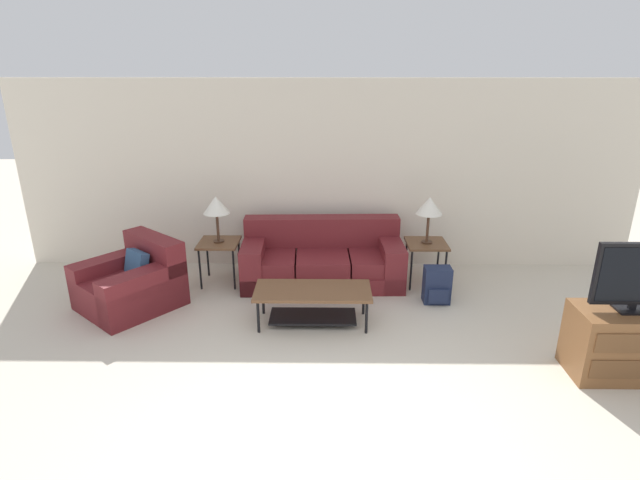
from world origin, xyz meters
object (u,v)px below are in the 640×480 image
coffee_table (313,298)px  side_table_left (219,246)px  tv_console (623,343)px  armchair (133,283)px  table_lamp_left (216,206)px  table_lamp_right (429,206)px  backpack (437,286)px  television (639,276)px  side_table_right (426,247)px  couch (322,260)px

coffee_table → side_table_left: side_table_left is taller
tv_console → armchair: bearing=165.1°
table_lamp_left → table_lamp_right: 2.71m
table_lamp_right → tv_console: 2.60m
table_lamp_left → tv_console: 4.69m
tv_console → backpack: size_ratio=2.07×
armchair → table_lamp_right: (3.63, 0.68, 0.78)m
table_lamp_left → television: (4.17, -2.03, -0.05)m
side_table_left → table_lamp_left: bearing=116.6°
side_table_left → table_lamp_left: (-0.00, 0.00, 0.55)m
table_lamp_left → armchair: bearing=-143.7°
side_table_left → television: (4.17, -2.03, 0.49)m
table_lamp_right → backpack: bearing=-85.2°
side_table_right → television: (1.46, -2.03, 0.49)m
television → side_table_right: bearing=125.7°
coffee_table → side_table_right: size_ratio=2.24×
couch → armchair: (-2.27, -0.74, -0.01)m
table_lamp_right → television: 2.50m
armchair → table_lamp_right: table_lamp_right is taller
armchair → side_table_left: bearing=36.3°
armchair → tv_console: armchair is taller
armchair → table_lamp_left: (0.92, 0.68, 0.78)m
table_lamp_right → backpack: 1.01m
coffee_table → side_table_right: bearing=36.9°
television → couch: bearing=143.4°
side_table_left → tv_console: bearing=-26.0°
couch → television: (2.81, -2.09, 0.71)m
backpack → table_lamp_left: bearing=168.6°
coffee_table → side_table_left: 1.68m
side_table_left → television: 4.66m
couch → tv_console: size_ratio=2.24×
table_lamp_left → side_table_right: bearing=-0.0°
table_lamp_right → armchair: bearing=-169.4°
armchair → coffee_table: armchair is taller
couch → side_table_right: 1.37m
table_lamp_left → tv_console: table_lamp_left is taller
coffee_table → table_lamp_left: bearing=139.0°
table_lamp_left → table_lamp_right: same height
couch → armchair: bearing=-162.0°
armchair → backpack: 3.67m
armchair → table_lamp_left: 1.38m
couch → table_lamp_left: bearing=-177.4°
table_lamp_left → television: bearing=-26.0°
couch → side_table_left: 1.37m
couch → table_lamp_left: size_ratio=3.47×
couch → television: size_ratio=2.67×
side_table_left → coffee_table: bearing=-41.0°
side_table_right → table_lamp_left: bearing=180.0°
side_table_right → backpack: 0.63m
side_table_left → backpack: (2.75, -0.56, -0.29)m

